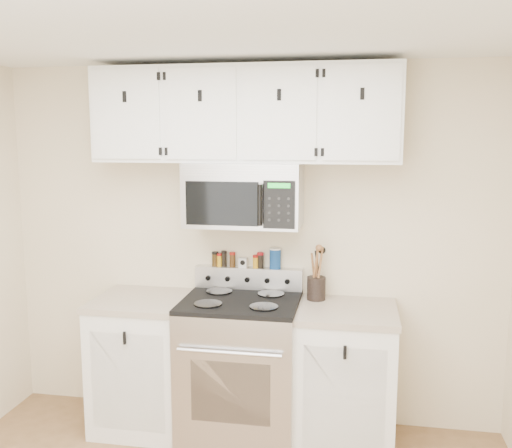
{
  "coord_description": "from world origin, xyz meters",
  "views": [
    {
      "loc": [
        0.74,
        -2.12,
        2.02
      ],
      "look_at": [
        0.1,
        1.45,
        1.45
      ],
      "focal_mm": 40.0,
      "sensor_mm": 36.0,
      "label": 1
    }
  ],
  "objects": [
    {
      "name": "spice_jar_3",
      "position": [
        -0.12,
        1.71,
        1.15
      ],
      "size": [
        0.04,
        0.04,
        0.1
      ],
      "color": "#41280F",
      "rests_on": "range"
    },
    {
      "name": "salt_canister",
      "position": [
        0.19,
        1.71,
        1.17
      ],
      "size": [
        0.08,
        0.08,
        0.15
      ],
      "color": "navy",
      "rests_on": "range"
    },
    {
      "name": "microwave",
      "position": [
        0.0,
        1.55,
        1.63
      ],
      "size": [
        0.76,
        0.44,
        0.42
      ],
      "color": "#9E9EA3",
      "rests_on": "back_wall"
    },
    {
      "name": "utensil_crock",
      "position": [
        0.48,
        1.62,
        1.01
      ],
      "size": [
        0.12,
        0.12,
        0.36
      ],
      "color": "black",
      "rests_on": "base_cabinet_right"
    },
    {
      "name": "spice_jar_2",
      "position": [
        -0.18,
        1.71,
        1.16
      ],
      "size": [
        0.04,
        0.04,
        0.11
      ],
      "color": "black",
      "rests_on": "range"
    },
    {
      "name": "kitchen_timer",
      "position": [
        -0.04,
        1.71,
        1.13
      ],
      "size": [
        0.06,
        0.05,
        0.07
      ],
      "primitive_type": "cube",
      "rotation": [
        0.0,
        0.0,
        -0.07
      ],
      "color": "silver",
      "rests_on": "range"
    },
    {
      "name": "spice_jar_4",
      "position": [
        0.05,
        1.71,
        1.15
      ],
      "size": [
        0.04,
        0.04,
        0.09
      ],
      "color": "#C28816",
      "rests_on": "range"
    },
    {
      "name": "spice_jar_5",
      "position": [
        0.08,
        1.71,
        1.16
      ],
      "size": [
        0.05,
        0.05,
        0.11
      ],
      "color": "black",
      "rests_on": "range"
    },
    {
      "name": "upper_cabinets",
      "position": [
        -0.0,
        1.58,
        2.15
      ],
      "size": [
        2.0,
        0.35,
        0.62
      ],
      "color": "white",
      "rests_on": "back_wall"
    },
    {
      "name": "spice_jar_0",
      "position": [
        -0.24,
        1.71,
        1.15
      ],
      "size": [
        0.05,
        0.05,
        0.1
      ],
      "color": "#3C280E",
      "rests_on": "range"
    },
    {
      "name": "base_cabinet_right",
      "position": [
        0.69,
        1.45,
        0.46
      ],
      "size": [
        0.64,
        0.62,
        0.92
      ],
      "color": "white",
      "rests_on": "floor"
    },
    {
      "name": "base_cabinet_left",
      "position": [
        -0.69,
        1.45,
        0.46
      ],
      "size": [
        0.64,
        0.62,
        0.92
      ],
      "color": "white",
      "rests_on": "floor"
    },
    {
      "name": "back_wall",
      "position": [
        0.0,
        1.75,
        1.25
      ],
      "size": [
        3.5,
        0.01,
        2.5
      ],
      "primitive_type": "cube",
      "color": "beige",
      "rests_on": "floor"
    },
    {
      "name": "range",
      "position": [
        0.0,
        1.43,
        0.49
      ],
      "size": [
        0.76,
        0.65,
        1.1
      ],
      "color": "#B7B7BA",
      "rests_on": "floor"
    },
    {
      "name": "spice_jar_1",
      "position": [
        -0.21,
        1.71,
        1.15
      ],
      "size": [
        0.04,
        0.04,
        0.09
      ],
      "color": "gold",
      "rests_on": "range"
    },
    {
      "name": "spice_jar_6",
      "position": [
        0.19,
        1.71,
        1.15
      ],
      "size": [
        0.04,
        0.04,
        0.1
      ],
      "color": "yellow",
      "rests_on": "range"
    },
    {
      "name": "ceiling",
      "position": [
        0.0,
        0.0,
        2.5
      ],
      "size": [
        3.5,
        3.5,
        0.01
      ],
      "primitive_type": "cube",
      "color": "white",
      "rests_on": "back_wall"
    }
  ]
}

